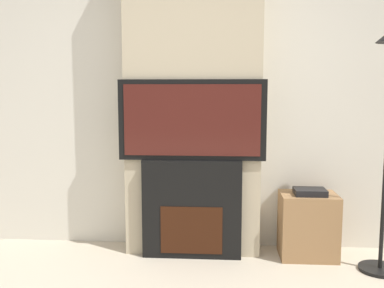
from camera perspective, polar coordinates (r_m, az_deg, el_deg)
The scene contains 5 objects.
wall_back at distance 3.68m, azimuth 0.34°, elevation 7.15°, with size 6.00×0.06×2.70m.
chimney_breast at distance 3.51m, azimuth 0.16°, elevation 7.16°, with size 1.10×0.28×2.70m.
fireplace at distance 3.50m, azimuth -0.00°, elevation -8.64°, with size 0.80×0.15×0.80m.
television at distance 3.38m, azimuth -0.00°, elevation 3.21°, with size 1.17×0.07×0.64m.
media_stand at distance 3.65m, azimuth 15.21°, elevation -10.32°, with size 0.45×0.33×0.57m.
Camera 1 is at (0.23, -1.65, 1.35)m, focal length 40.00 mm.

